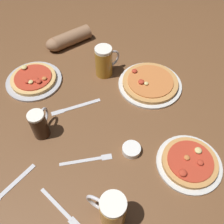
{
  "coord_description": "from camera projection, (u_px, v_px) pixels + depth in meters",
  "views": [
    {
      "loc": [
        -0.11,
        -0.7,
        0.94
      ],
      "look_at": [
        0.0,
        0.0,
        0.02
      ],
      "focal_mm": 40.13,
      "sensor_mm": 36.0,
      "label": 1
    }
  ],
  "objects": [
    {
      "name": "beer_mug_amber",
      "position": [
        40.0,
        124.0,
        1.06
      ],
      "size": [
        0.07,
        0.12,
        0.14
      ],
      "color": "black",
      "rests_on": "ground_plane"
    },
    {
      "name": "ramekin_sauce",
      "position": [
        131.0,
        150.0,
        1.05
      ],
      "size": [
        0.08,
        0.08,
        0.03
      ],
      "primitive_type": "cylinder",
      "color": "white",
      "rests_on": "ground_plane"
    },
    {
      "name": "knife_spare",
      "position": [
        11.0,
        186.0,
        0.96
      ],
      "size": [
        0.18,
        0.17,
        0.01
      ],
      "color": "silver",
      "rests_on": "ground_plane"
    },
    {
      "name": "pizza_plate_far",
      "position": [
        34.0,
        79.0,
        1.3
      ],
      "size": [
        0.29,
        0.29,
        0.05
      ],
      "color": "#B2B2B7",
      "rests_on": "ground_plane"
    },
    {
      "name": "knife_right",
      "position": [
        76.0,
        107.0,
        1.21
      ],
      "size": [
        0.24,
        0.07,
        0.01
      ],
      "color": "silver",
      "rests_on": "ground_plane"
    },
    {
      "name": "fork_spare",
      "position": [
        60.0,
        209.0,
        0.91
      ],
      "size": [
        0.15,
        0.17,
        0.01
      ],
      "color": "silver",
      "rests_on": "ground_plane"
    },
    {
      "name": "ground_plane",
      "position": [
        112.0,
        116.0,
        1.19
      ],
      "size": [
        2.4,
        2.4,
        0.03
      ],
      "primitive_type": "cube",
      "color": "brown"
    },
    {
      "name": "beer_mug_pale",
      "position": [
        104.0,
        61.0,
        1.29
      ],
      "size": [
        0.14,
        0.1,
        0.17
      ],
      "color": "#B27A23",
      "rests_on": "ground_plane"
    },
    {
      "name": "fork_left",
      "position": [
        87.0,
        160.0,
        1.03
      ],
      "size": [
        0.22,
        0.03,
        0.01
      ],
      "color": "silver",
      "rests_on": "ground_plane"
    },
    {
      "name": "diner_arm",
      "position": [
        67.0,
        39.0,
        1.47
      ],
      "size": [
        0.27,
        0.18,
        0.08
      ],
      "color": "#936B4C",
      "rests_on": "ground_plane"
    },
    {
      "name": "pizza_plate_near",
      "position": [
        189.0,
        162.0,
        1.01
      ],
      "size": [
        0.27,
        0.27,
        0.05
      ],
      "color": "silver",
      "rests_on": "ground_plane"
    },
    {
      "name": "beer_mug_dark",
      "position": [
        112.0,
        211.0,
        0.83
      ],
      "size": [
        0.13,
        0.11,
        0.17
      ],
      "color": "#B27A23",
      "rests_on": "ground_plane"
    },
    {
      "name": "pizza_plate_side",
      "position": [
        150.0,
        83.0,
        1.28
      ],
      "size": [
        0.33,
        0.33,
        0.05
      ],
      "color": "silver",
      "rests_on": "ground_plane"
    }
  ]
}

